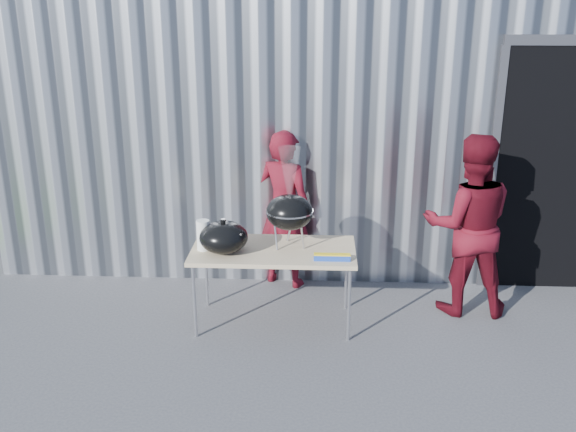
# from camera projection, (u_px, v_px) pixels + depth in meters

# --- Properties ---
(ground) EXTENTS (80.00, 80.00, 0.00)m
(ground) POSITION_uv_depth(u_px,v_px,m) (280.00, 364.00, 5.41)
(ground) COLOR #414143
(building) EXTENTS (8.20, 6.20, 3.10)m
(building) POSITION_uv_depth(u_px,v_px,m) (362.00, 99.00, 9.20)
(building) COLOR silver
(building) RESTS_ON ground
(folding_table) EXTENTS (1.50, 0.75, 0.75)m
(folding_table) POSITION_uv_depth(u_px,v_px,m) (274.00, 253.00, 5.89)
(folding_table) COLOR tan
(folding_table) RESTS_ON ground
(kettle_grill) EXTENTS (0.44, 0.44, 0.94)m
(kettle_grill) POSITION_uv_depth(u_px,v_px,m) (290.00, 203.00, 5.79)
(kettle_grill) COLOR black
(kettle_grill) RESTS_ON folding_table
(grill_lid) EXTENTS (0.44, 0.44, 0.32)m
(grill_lid) POSITION_uv_depth(u_px,v_px,m) (224.00, 237.00, 5.75)
(grill_lid) COLOR black
(grill_lid) RESTS_ON folding_table
(paper_towels) EXTENTS (0.12, 0.12, 0.28)m
(paper_towels) POSITION_uv_depth(u_px,v_px,m) (203.00, 235.00, 5.81)
(paper_towels) COLOR white
(paper_towels) RESTS_ON folding_table
(white_tub) EXTENTS (0.20, 0.15, 0.10)m
(white_tub) POSITION_uv_depth(u_px,v_px,m) (218.00, 233.00, 6.11)
(white_tub) COLOR white
(white_tub) RESTS_ON folding_table
(foil_box) EXTENTS (0.32, 0.05, 0.06)m
(foil_box) POSITION_uv_depth(u_px,v_px,m) (332.00, 257.00, 5.60)
(foil_box) COLOR #1A40AD
(foil_box) RESTS_ON folding_table
(person_cook) EXTENTS (0.72, 0.62, 1.68)m
(person_cook) POSITION_uv_depth(u_px,v_px,m) (284.00, 209.00, 6.69)
(person_cook) COLOR #520B16
(person_cook) RESTS_ON ground
(person_bystander) EXTENTS (0.88, 0.69, 1.76)m
(person_bystander) POSITION_uv_depth(u_px,v_px,m) (468.00, 225.00, 6.08)
(person_bystander) COLOR #520B16
(person_bystander) RESTS_ON ground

